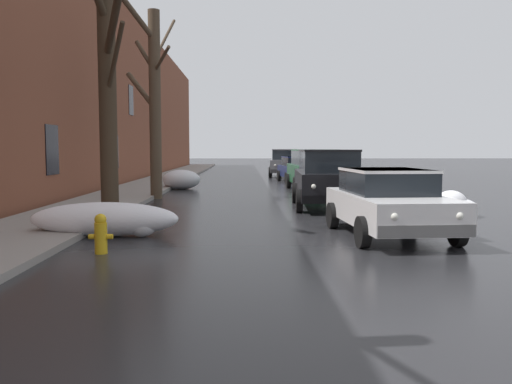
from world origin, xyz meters
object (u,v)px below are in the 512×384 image
bare_tree_mid_block (153,97)px  suv_green_parked_kerbside_mid (314,168)px  bare_tree_second_along_sidewalk (107,93)px  suv_black_parked_kerbside_close (327,176)px  sedan_darkblue_parked_far_down_block (298,169)px  suv_grey_queued_behind_truck (284,162)px  sedan_white_approaching_near_lane (388,201)px  fire_hydrant (101,234)px

bare_tree_mid_block → suv_green_parked_kerbside_mid: (6.39, 3.71, -2.75)m
suv_green_parked_kerbside_mid → bare_tree_second_along_sidewalk: bearing=-120.9°
bare_tree_second_along_sidewalk → suv_black_parked_kerbside_close: bare_tree_second_along_sidewalk is taller
sedan_darkblue_parked_far_down_block → suv_grey_queued_behind_truck: 5.67m
sedan_white_approaching_near_lane → sedan_darkblue_parked_far_down_block: size_ratio=0.96×
bare_tree_mid_block → sedan_darkblue_parked_far_down_block: bare_tree_mid_block is taller
suv_green_parked_kerbside_mid → sedan_darkblue_parked_far_down_block: size_ratio=1.06×
bare_tree_second_along_sidewalk → sedan_darkblue_parked_far_down_block: bare_tree_second_along_sidewalk is taller
bare_tree_second_along_sidewalk → sedan_white_approaching_near_lane: bare_tree_second_along_sidewalk is taller
bare_tree_second_along_sidewalk → suv_black_parked_kerbside_close: bearing=32.9°
bare_tree_mid_block → sedan_white_approaching_near_lane: 11.06m
bare_tree_second_along_sidewalk → suv_green_parked_kerbside_mid: (6.31, 10.55, -2.17)m
suv_black_parked_kerbside_close → suv_grey_queued_behind_truck: same height
fire_hydrant → suv_grey_queued_behind_truck: bearing=78.6°
bare_tree_second_along_sidewalk → suv_grey_queued_behind_truck: 22.97m
suv_green_parked_kerbside_mid → suv_grey_queued_behind_truck: bearing=92.2°
sedan_white_approaching_near_lane → suv_grey_queued_behind_truck: (-0.41, 23.81, 0.23)m
bare_tree_mid_block → suv_black_parked_kerbside_close: size_ratio=1.56×
bare_tree_second_along_sidewalk → suv_black_parked_kerbside_close: (5.85, 3.78, -2.17)m
sedan_white_approaching_near_lane → suv_grey_queued_behind_truck: size_ratio=0.91×
sedan_white_approaching_near_lane → fire_hydrant: bearing=-162.4°
suv_black_parked_kerbside_close → fire_hydrant: size_ratio=6.49×
suv_black_parked_kerbside_close → suv_grey_queued_behind_truck: size_ratio=1.01×
suv_green_parked_kerbside_mid → suv_grey_queued_behind_truck: 11.56m
fire_hydrant → suv_black_parked_kerbside_close: bearing=54.7°
suv_black_parked_kerbside_close → suv_grey_queued_behind_truck: bearing=89.9°
bare_tree_second_along_sidewalk → suv_black_parked_kerbside_close: size_ratio=1.41×
suv_black_parked_kerbside_close → sedan_darkblue_parked_far_down_block: suv_black_parked_kerbside_close is taller
suv_black_parked_kerbside_close → fire_hydrant: (-5.13, -7.25, -0.63)m
bare_tree_mid_block → suv_green_parked_kerbside_mid: size_ratio=1.58×
suv_black_parked_kerbside_close → sedan_darkblue_parked_far_down_block: bearing=88.5°
suv_grey_queued_behind_truck → bare_tree_mid_block: bearing=-111.3°
sedan_white_approaching_near_lane → fire_hydrant: sedan_white_approaching_near_lane is taller
bare_tree_second_along_sidewalk → sedan_darkblue_parked_far_down_block: bearing=69.4°
sedan_white_approaching_near_lane → suv_black_parked_kerbside_close: 5.51m
sedan_white_approaching_near_lane → suv_green_parked_kerbside_mid: bearing=89.9°
bare_tree_second_along_sidewalk → sedan_darkblue_parked_far_down_block: (6.19, 16.44, -2.41)m
bare_tree_mid_block → suv_black_parked_kerbside_close: 7.22m
bare_tree_mid_block → sedan_white_approaching_near_lane: (6.36, -8.55, -2.98)m
bare_tree_mid_block → sedan_darkblue_parked_far_down_block: bearing=56.9°
suv_green_parked_kerbside_mid → bare_tree_mid_block: bearing=-149.9°
bare_tree_second_along_sidewalk → suv_green_parked_kerbside_mid: bearing=59.1°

